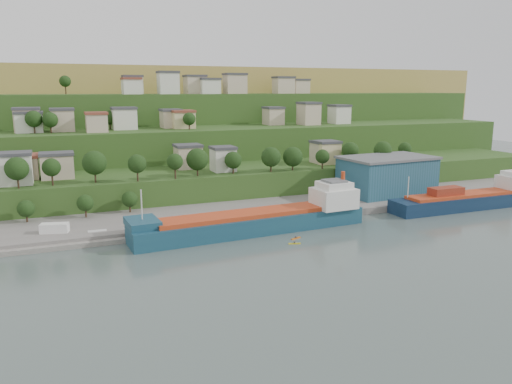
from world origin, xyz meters
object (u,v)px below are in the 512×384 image
cargo_ship_near (259,222)px  caravan (55,230)px  cargo_ship_far (473,200)px  warehouse (387,175)px  kayak_orange (296,238)px

cargo_ship_near → caravan: bearing=163.1°
cargo_ship_far → caravan: 124.69m
cargo_ship_near → warehouse: size_ratio=2.00×
caravan → kayak_orange: bearing=-6.8°
cargo_ship_far → warehouse: bearing=131.4°
cargo_ship_near → kayak_orange: 11.57m
kayak_orange → cargo_ship_far: bearing=-13.3°
cargo_ship_far → warehouse: (-18.02, 20.76, 6.10)m
cargo_ship_far → warehouse: warehouse is taller
caravan → warehouse: bearing=18.7°
cargo_ship_far → warehouse: 28.16m
cargo_ship_far → cargo_ship_near: bearing=-179.7°
cargo_ship_far → kayak_orange: cargo_ship_far is taller
cargo_ship_near → cargo_ship_far: cargo_ship_near is taller
cargo_ship_far → caravan: cargo_ship_far is taller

